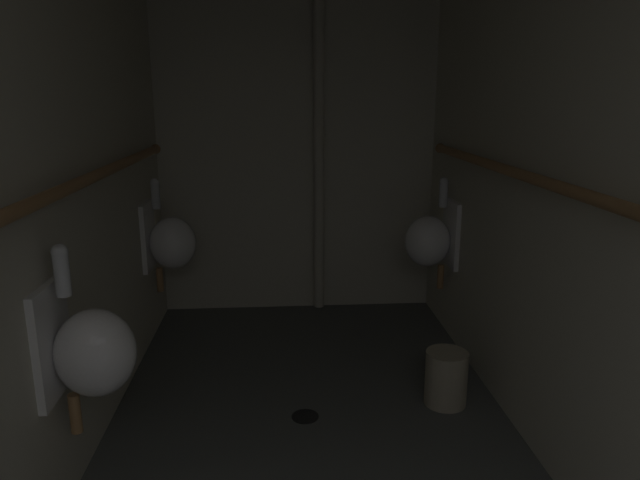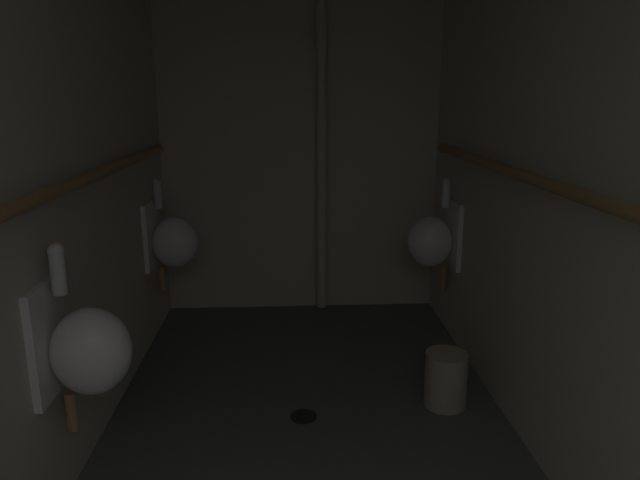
# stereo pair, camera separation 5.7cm
# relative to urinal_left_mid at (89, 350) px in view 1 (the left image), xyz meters

# --- Properties ---
(wall_left) EXTENTS (0.06, 4.45, 2.42)m
(wall_left) POSITION_rel_urinal_left_mid_xyz_m (-0.18, 0.02, 0.54)
(wall_left) COLOR beige
(wall_left) RESTS_ON ground
(wall_right) EXTENTS (0.06, 4.45, 2.42)m
(wall_right) POSITION_rel_urinal_left_mid_xyz_m (1.90, 0.02, 0.54)
(wall_right) COLOR beige
(wall_right) RESTS_ON ground
(wall_back) EXTENTS (2.14, 0.06, 2.42)m
(wall_back) POSITION_rel_urinal_left_mid_xyz_m (0.86, 2.21, 0.54)
(wall_back) COLOR beige
(wall_back) RESTS_ON ground
(urinal_left_mid) EXTENTS (0.32, 0.30, 0.76)m
(urinal_left_mid) POSITION_rel_urinal_left_mid_xyz_m (0.00, 0.00, 0.00)
(urinal_left_mid) COLOR white
(urinal_left_far) EXTENTS (0.32, 0.30, 0.76)m
(urinal_left_far) POSITION_rel_urinal_left_mid_xyz_m (0.00, 1.66, 0.00)
(urinal_left_far) COLOR white
(urinal_right_mid) EXTENTS (0.32, 0.30, 0.76)m
(urinal_right_mid) POSITION_rel_urinal_left_mid_xyz_m (1.72, 1.58, 0.00)
(urinal_right_mid) COLOR white
(supply_pipe_left) EXTENTS (0.06, 3.72, 0.06)m
(supply_pipe_left) POSITION_rel_urinal_left_mid_xyz_m (-0.09, 0.03, 0.58)
(supply_pipe_left) COLOR #9E7042
(supply_pipe_right) EXTENTS (0.06, 3.64, 0.06)m
(supply_pipe_right) POSITION_rel_urinal_left_mid_xyz_m (1.81, -0.00, 0.58)
(supply_pipe_right) COLOR #9E7042
(standpipe_back_wall) EXTENTS (0.07, 0.07, 2.37)m
(standpipe_back_wall) POSITION_rel_urinal_left_mid_xyz_m (1.01, 2.10, 0.54)
(standpipe_back_wall) COLOR beige
(standpipe_back_wall) RESTS_ON ground
(floor_drain) EXTENTS (0.14, 0.14, 0.01)m
(floor_drain) POSITION_rel_urinal_left_mid_xyz_m (0.83, 0.58, -0.66)
(floor_drain) COLOR black
(floor_drain) RESTS_ON ground
(waste_bin) EXTENTS (0.22, 0.22, 0.29)m
(waste_bin) POSITION_rel_urinal_left_mid_xyz_m (1.59, 0.67, -0.52)
(waste_bin) COLOR #9E937A
(waste_bin) RESTS_ON ground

